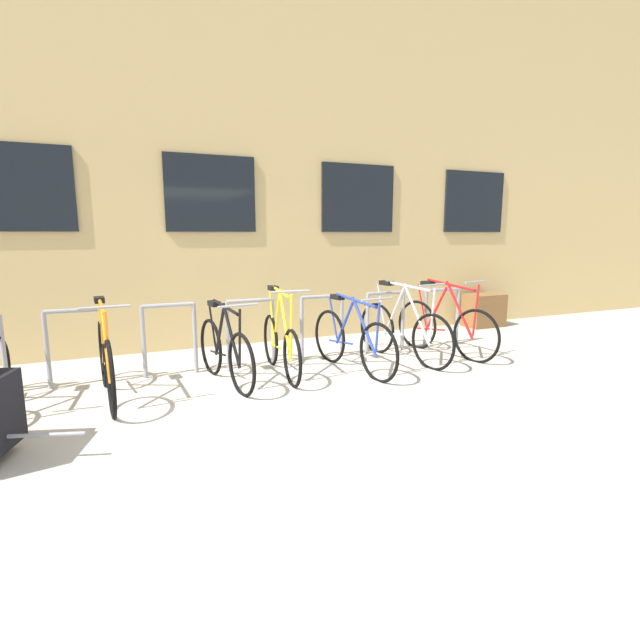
{
  "coord_description": "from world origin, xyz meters",
  "views": [
    {
      "loc": [
        -1.43,
        -4.03,
        1.7
      ],
      "look_at": [
        1.03,
        1.6,
        0.6
      ],
      "focal_mm": 27.2,
      "sensor_mm": 36.0,
      "label": 1
    }
  ],
  "objects_px": {
    "planter_box": "(484,310)",
    "bicycle_silver": "(403,331)",
    "bicycle_black": "(225,351)",
    "bicycle_orange": "(106,361)",
    "bicycle_blue": "(352,340)",
    "bicycle_red": "(445,327)",
    "bicycle_yellow": "(281,343)"
  },
  "relations": [
    {
      "from": "bicycle_black",
      "to": "bicycle_blue",
      "type": "xyz_separation_m",
      "value": [
        1.58,
        -0.11,
        0.01
      ]
    },
    {
      "from": "bicycle_yellow",
      "to": "planter_box",
      "type": "xyz_separation_m",
      "value": [
        4.45,
        1.42,
        -0.08
      ]
    },
    {
      "from": "bicycle_blue",
      "to": "planter_box",
      "type": "relative_size",
      "value": 2.51
    },
    {
      "from": "bicycle_black",
      "to": "bicycle_silver",
      "type": "distance_m",
      "value": 2.44
    },
    {
      "from": "bicycle_black",
      "to": "bicycle_orange",
      "type": "distance_m",
      "value": 1.24
    },
    {
      "from": "bicycle_black",
      "to": "bicycle_red",
      "type": "height_order",
      "value": "bicycle_red"
    },
    {
      "from": "bicycle_yellow",
      "to": "bicycle_orange",
      "type": "relative_size",
      "value": 0.91
    },
    {
      "from": "bicycle_yellow",
      "to": "planter_box",
      "type": "bearing_deg",
      "value": 17.72
    },
    {
      "from": "bicycle_black",
      "to": "planter_box",
      "type": "bearing_deg",
      "value": 16.49
    },
    {
      "from": "bicycle_black",
      "to": "bicycle_silver",
      "type": "height_order",
      "value": "bicycle_silver"
    },
    {
      "from": "bicycle_yellow",
      "to": "bicycle_orange",
      "type": "xyz_separation_m",
      "value": [
        -1.95,
        -0.14,
        0.02
      ]
    },
    {
      "from": "bicycle_red",
      "to": "planter_box",
      "type": "xyz_separation_m",
      "value": [
        2.0,
        1.42,
        -0.1
      ]
    },
    {
      "from": "bicycle_orange",
      "to": "bicycle_blue",
      "type": "relative_size",
      "value": 1.05
    },
    {
      "from": "bicycle_orange",
      "to": "bicycle_silver",
      "type": "bearing_deg",
      "value": 1.75
    },
    {
      "from": "bicycle_blue",
      "to": "planter_box",
      "type": "distance_m",
      "value": 3.93
    },
    {
      "from": "bicycle_orange",
      "to": "bicycle_silver",
      "type": "xyz_separation_m",
      "value": [
        3.68,
        0.11,
        -0.0
      ]
    },
    {
      "from": "bicycle_black",
      "to": "bicycle_orange",
      "type": "height_order",
      "value": "bicycle_orange"
    },
    {
      "from": "bicycle_blue",
      "to": "bicycle_red",
      "type": "bearing_deg",
      "value": 7.56
    },
    {
      "from": "bicycle_silver",
      "to": "bicycle_blue",
      "type": "distance_m",
      "value": 0.88
    },
    {
      "from": "bicycle_yellow",
      "to": "bicycle_orange",
      "type": "distance_m",
      "value": 1.95
    },
    {
      "from": "bicycle_silver",
      "to": "planter_box",
      "type": "bearing_deg",
      "value": 28.13
    },
    {
      "from": "bicycle_black",
      "to": "planter_box",
      "type": "height_order",
      "value": "bicycle_black"
    },
    {
      "from": "bicycle_yellow",
      "to": "bicycle_silver",
      "type": "relative_size",
      "value": 0.93
    },
    {
      "from": "bicycle_red",
      "to": "bicycle_silver",
      "type": "bearing_deg",
      "value": -177.73
    },
    {
      "from": "bicycle_orange",
      "to": "bicycle_silver",
      "type": "relative_size",
      "value": 1.02
    },
    {
      "from": "bicycle_silver",
      "to": "planter_box",
      "type": "height_order",
      "value": "bicycle_silver"
    },
    {
      "from": "bicycle_silver",
      "to": "planter_box",
      "type": "xyz_separation_m",
      "value": [
        2.71,
        1.45,
        -0.1
      ]
    },
    {
      "from": "bicycle_yellow",
      "to": "bicycle_orange",
      "type": "bearing_deg",
      "value": -175.82
    },
    {
      "from": "bicycle_silver",
      "to": "bicycle_blue",
      "type": "xyz_separation_m",
      "value": [
        -0.86,
        -0.18,
        -0.02
      ]
    },
    {
      "from": "planter_box",
      "to": "bicycle_silver",
      "type": "bearing_deg",
      "value": -151.87
    },
    {
      "from": "bicycle_silver",
      "to": "bicycle_black",
      "type": "bearing_deg",
      "value": -178.26
    },
    {
      "from": "bicycle_yellow",
      "to": "bicycle_orange",
      "type": "height_order",
      "value": "bicycle_yellow"
    }
  ]
}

